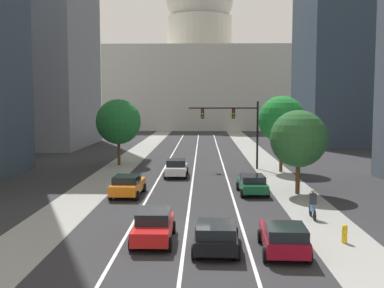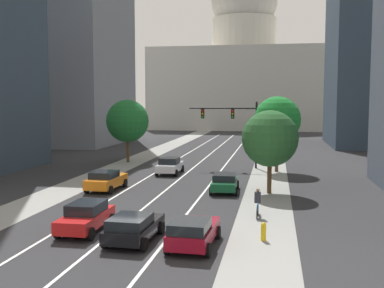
# 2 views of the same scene
# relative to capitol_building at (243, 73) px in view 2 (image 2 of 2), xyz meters

# --- Properties ---
(ground_plane) EXTENTS (400.00, 400.00, 0.00)m
(ground_plane) POSITION_rel_capitol_building_xyz_m (0.00, -55.54, -13.70)
(ground_plane) COLOR #2B2B2D
(sidewalk_left) EXTENTS (3.31, 130.00, 0.01)m
(sidewalk_left) POSITION_rel_capitol_building_xyz_m (-7.61, -60.54, -13.69)
(sidewalk_left) COLOR gray
(sidewalk_left) RESTS_ON ground
(sidewalk_right) EXTENTS (3.31, 130.00, 0.01)m
(sidewalk_right) POSITION_rel_capitol_building_xyz_m (7.61, -60.54, -13.69)
(sidewalk_right) COLOR gray
(sidewalk_right) RESTS_ON ground
(lane_stripe_left) EXTENTS (0.16, 90.00, 0.01)m
(lane_stripe_left) POSITION_rel_capitol_building_xyz_m (-2.98, -70.54, -13.69)
(lane_stripe_left) COLOR white
(lane_stripe_left) RESTS_ON ground
(lane_stripe_center) EXTENTS (0.16, 90.00, 0.01)m
(lane_stripe_center) POSITION_rel_capitol_building_xyz_m (0.00, -70.54, -13.69)
(lane_stripe_center) COLOR white
(lane_stripe_center) RESTS_ON ground
(lane_stripe_right) EXTENTS (0.16, 90.00, 0.01)m
(lane_stripe_right) POSITION_rel_capitol_building_xyz_m (2.98, -70.54, -13.69)
(lane_stripe_right) COLOR white
(lane_stripe_right) RESTS_ON ground
(office_tower_far_left) EXTENTS (22.66, 19.72, 39.14)m
(office_tower_far_left) POSITION_rel_capitol_building_xyz_m (-27.23, -49.02, 5.90)
(office_tower_far_left) COLOR gray
(office_tower_far_left) RESTS_ON ground
(capitol_building) EXTENTS (42.95, 29.83, 41.25)m
(capitol_building) POSITION_rel_capitol_building_xyz_m (0.00, 0.00, 0.00)
(capitol_building) COLOR beige
(capitol_building) RESTS_ON ground
(car_crimson) EXTENTS (2.15, 4.16, 1.44)m
(car_crimson) POSITION_rel_capitol_building_xyz_m (4.46, -98.18, -12.94)
(car_crimson) COLOR maroon
(car_crimson) RESTS_ON ground
(car_orange) EXTENTS (2.20, 4.44, 1.51)m
(car_orange) POSITION_rel_capitol_building_xyz_m (-4.47, -85.66, -12.92)
(car_orange) COLOR orange
(car_orange) RESTS_ON ground
(car_green) EXTENTS (2.12, 4.18, 1.38)m
(car_green) POSITION_rel_capitol_building_xyz_m (4.47, -84.68, -12.96)
(car_green) COLOR #14512D
(car_green) RESTS_ON ground
(car_red) EXTENTS (1.94, 4.23, 1.51)m
(car_red) POSITION_rel_capitol_building_xyz_m (-1.49, -96.48, -12.91)
(car_red) COLOR red
(car_red) RESTS_ON ground
(car_white) EXTENTS (2.03, 4.13, 1.54)m
(car_white) POSITION_rel_capitol_building_xyz_m (-1.49, -77.00, -12.91)
(car_white) COLOR silver
(car_white) RESTS_ON ground
(car_black) EXTENTS (2.21, 4.26, 1.36)m
(car_black) POSITION_rel_capitol_building_xyz_m (1.48, -97.80, -12.97)
(car_black) COLOR black
(car_black) RESTS_ON ground
(traffic_signal_mast) EXTENTS (6.90, 0.39, 6.68)m
(traffic_signal_mast) POSITION_rel_capitol_building_xyz_m (4.14, -72.03, -9.02)
(traffic_signal_mast) COLOR black
(traffic_signal_mast) RESTS_ON ground
(fire_hydrant) EXTENTS (0.26, 0.35, 0.91)m
(fire_hydrant) POSITION_rel_capitol_building_xyz_m (7.64, -96.52, -13.23)
(fire_hydrant) COLOR yellow
(fire_hydrant) RESTS_ON ground
(cyclist) EXTENTS (0.36, 1.70, 1.72)m
(cyclist) POSITION_rel_capitol_building_xyz_m (7.18, -91.92, -12.85)
(cyclist) COLOR black
(cyclist) RESTS_ON ground
(street_tree_mid_right) EXTENTS (4.42, 4.42, 7.21)m
(street_tree_mid_right) POSITION_rel_capitol_building_xyz_m (8.31, -73.92, -8.71)
(street_tree_mid_right) COLOR #51381E
(street_tree_mid_right) RESTS_ON ground
(street_tree_far_right) EXTENTS (4.12, 4.12, 6.11)m
(street_tree_far_right) POSITION_rel_capitol_building_xyz_m (7.76, -84.66, -9.66)
(street_tree_far_right) COLOR #51381E
(street_tree_far_right) RESTS_ON ground
(street_tree_near_left) EXTENTS (4.70, 4.70, 6.91)m
(street_tree_near_left) POSITION_rel_capitol_building_xyz_m (-7.96, -69.57, -9.15)
(street_tree_near_left) COLOR #51381E
(street_tree_near_left) RESTS_ON ground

